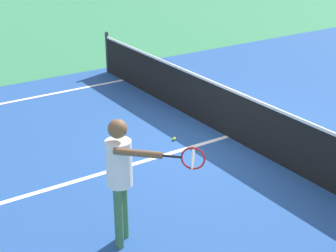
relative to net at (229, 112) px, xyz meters
name	(u,v)px	position (x,y,z in m)	size (l,w,h in m)	color
ground_plane	(228,136)	(0.00, 0.00, -0.49)	(60.00, 60.00, 0.00)	#337F51
court_surface_inbounds	(228,136)	(0.00, 0.00, -0.49)	(10.62, 24.40, 0.00)	#234C93
line_center_service	(70,183)	(0.00, -3.20, -0.49)	(0.10, 6.40, 0.01)	white
net	(229,112)	(0.00, 0.00, 0.00)	(9.94, 0.09, 1.07)	#33383D
player_near	(121,169)	(1.81, -3.23, 0.58)	(1.04, 0.80, 1.71)	#3F7247
tennis_ball_near_net	(174,139)	(-0.41, -0.95, -0.46)	(0.07, 0.07, 0.07)	#CCE033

